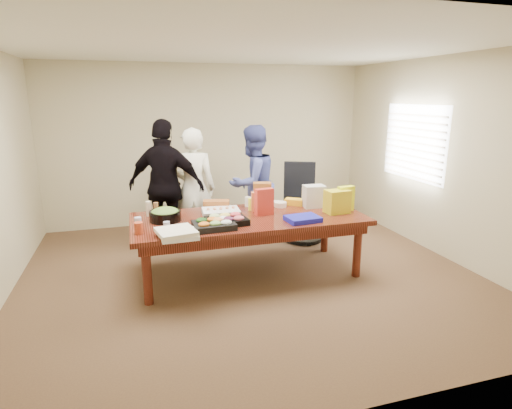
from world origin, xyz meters
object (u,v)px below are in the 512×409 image
object	(u,v)px
person_center	(193,189)
sheet_cake	(221,212)
office_chair	(304,205)
salad_bowl	(165,216)
conference_table	(249,245)
person_right	(252,184)

from	to	relation	value
person_center	sheet_cake	world-z (taller)	person_center
office_chair	person_center	size ratio (longest dim) A/B	0.65
sheet_cake	salad_bowl	distance (m)	0.67
office_chair	person_center	distance (m)	1.68
conference_table	person_right	bearing A→B (deg)	72.01
person_right	salad_bowl	xyz separation A→B (m)	(-1.40, -1.17, -0.07)
conference_table	salad_bowl	xyz separation A→B (m)	(-0.99, 0.11, 0.43)
person_right	conference_table	bearing A→B (deg)	43.91
person_right	salad_bowl	size ratio (longest dim) A/B	4.77
conference_table	person_center	distance (m)	1.38
conference_table	salad_bowl	bearing A→B (deg)	173.81
sheet_cake	salad_bowl	xyz separation A→B (m)	(-0.67, -0.03, 0.02)
office_chair	person_center	xyz separation A→B (m)	(-1.64, 0.22, 0.30)
conference_table	person_center	size ratio (longest dim) A/B	1.60
person_right	sheet_cake	xyz separation A→B (m)	(-0.73, -1.14, -0.09)
sheet_cake	person_center	bearing A→B (deg)	104.53
conference_table	salad_bowl	world-z (taller)	salad_bowl
person_right	salad_bowl	world-z (taller)	person_right
office_chair	salad_bowl	xyz separation A→B (m)	(-2.13, -0.86, 0.24)
person_center	salad_bowl	distance (m)	1.19
conference_table	office_chair	world-z (taller)	office_chair
person_center	salad_bowl	xyz separation A→B (m)	(-0.49, -1.08, -0.07)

